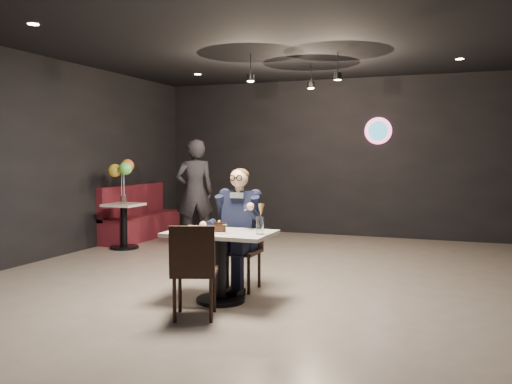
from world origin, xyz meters
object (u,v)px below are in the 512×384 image
at_px(main_table, 221,267).
at_px(sundae_glass, 260,225).
at_px(chair_far, 240,250).
at_px(booth_bench, 141,212).
at_px(balloon_vase, 123,199).
at_px(side_table, 124,228).
at_px(seated_man, 240,228).
at_px(chair_near, 195,270).
at_px(passerby, 195,192).

height_order(main_table, sundae_glass, sundae_glass).
bearing_deg(chair_far, main_table, -90.00).
relative_size(booth_bench, balloon_vase, 13.85).
distance_m(main_table, side_table, 3.72).
bearing_deg(chair_far, seated_man, -153.43).
xyz_separation_m(chair_near, booth_bench, (-3.14, 3.99, 0.04)).
bearing_deg(balloon_vase, booth_bench, 106.70).
height_order(seated_man, balloon_vase, seated_man).
xyz_separation_m(main_table, chair_far, (0.00, 0.55, 0.09)).
distance_m(main_table, passerby, 3.76).
bearing_deg(passerby, side_table, 3.12).
height_order(booth_bench, side_table, booth_bench).
distance_m(chair_far, sundae_glass, 0.82).
relative_size(main_table, passerby, 0.61).
height_order(sundae_glass, side_table, sundae_glass).
xyz_separation_m(booth_bench, balloon_vase, (0.30, -1.00, 0.32)).
height_order(sundae_glass, booth_bench, booth_bench).
bearing_deg(balloon_vase, chair_far, -32.93).
bearing_deg(sundae_glass, chair_far, 128.28).
relative_size(seated_man, side_table, 2.12).
height_order(side_table, passerby, passerby).
bearing_deg(passerby, chair_far, 88.74).
height_order(balloon_vase, passerby, passerby).
xyz_separation_m(chair_near, passerby, (-1.93, 3.77, 0.45)).
xyz_separation_m(sundae_glass, balloon_vase, (-3.30, 2.42, -0.02)).
relative_size(seated_man, sundae_glass, 8.07).
bearing_deg(sundae_glass, balloon_vase, 143.77).
height_order(chair_far, balloon_vase, chair_far).
relative_size(seated_man, balloon_vase, 10.02).
height_order(chair_far, chair_near, same).
bearing_deg(seated_man, side_table, 147.07).
relative_size(main_table, seated_man, 0.76).
bearing_deg(passerby, main_table, 83.72).
relative_size(chair_near, sundae_glass, 5.16).
distance_m(chair_near, seated_man, 1.17).
relative_size(sundae_glass, passerby, 0.10).
bearing_deg(main_table, sundae_glass, -2.97).
bearing_deg(sundae_glass, main_table, 177.03).
bearing_deg(booth_bench, side_table, -73.30).
relative_size(balloon_vase, passerby, 0.08).
height_order(seated_man, sundae_glass, seated_man).
bearing_deg(seated_man, chair_far, 26.57).
xyz_separation_m(seated_man, side_table, (-2.84, 1.84, -0.38)).
bearing_deg(chair_near, sundae_glass, 31.41).
distance_m(sundae_glass, booth_bench, 4.97).
bearing_deg(balloon_vase, passerby, 40.68).
xyz_separation_m(chair_far, seated_man, (-0.00, -0.00, 0.26)).
bearing_deg(seated_man, passerby, 126.30).
bearing_deg(chair_far, booth_bench, 137.89).
distance_m(main_table, balloon_vase, 3.74).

